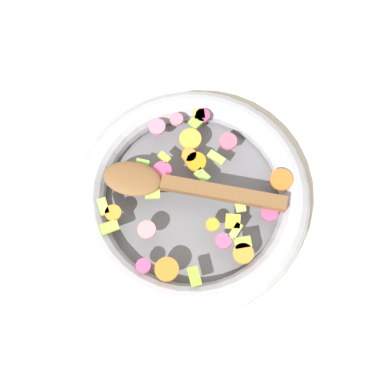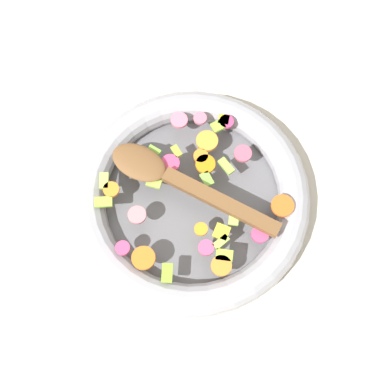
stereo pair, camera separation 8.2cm
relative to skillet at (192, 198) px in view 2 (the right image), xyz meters
The scene contains 4 objects.
ground_plane 0.02m from the skillet, ahead, with size 4.00×4.00×0.00m, color beige.
skillet is the anchor object (origin of this frame).
chopped_vegetables 0.03m from the skillet, 74.64° to the right, with size 0.30×0.30×0.01m.
wooden_spoon 0.05m from the skillet, 86.83° to the left, with size 0.06×0.29×0.01m.
Camera 2 is at (-0.25, -0.11, 0.83)m, focal length 50.00 mm.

